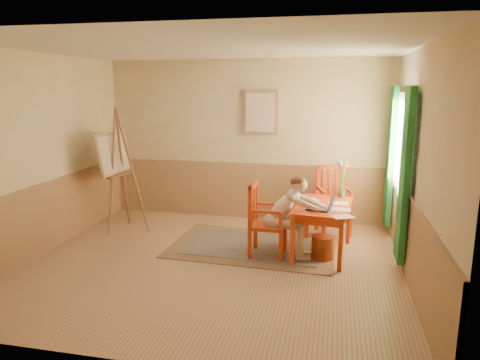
% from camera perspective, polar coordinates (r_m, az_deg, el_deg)
% --- Properties ---
extents(room, '(5.04, 4.54, 2.84)m').
position_cam_1_polar(room, '(5.70, -3.63, 2.44)').
color(room, tan).
rests_on(room, ground).
extents(wainscot, '(5.00, 4.50, 1.00)m').
position_cam_1_polar(wainscot, '(6.65, -1.66, -4.12)').
color(wainscot, tan).
rests_on(wainscot, room).
extents(window, '(0.12, 2.01, 2.20)m').
position_cam_1_polar(window, '(6.64, 19.70, 2.64)').
color(window, white).
rests_on(window, room).
extents(wall_portrait, '(0.60, 0.05, 0.76)m').
position_cam_1_polar(wall_portrait, '(7.73, 2.63, 8.68)').
color(wall_portrait, '#9E7B56').
rests_on(wall_portrait, room).
extents(rug, '(2.47, 1.71, 0.02)m').
position_cam_1_polar(rug, '(6.69, 1.73, -8.43)').
color(rug, '#8C7251').
rests_on(rug, room).
extents(table, '(0.85, 1.27, 0.72)m').
position_cam_1_polar(table, '(6.32, 10.63, -3.94)').
color(table, red).
rests_on(table, room).
extents(chair_left, '(0.49, 0.47, 1.04)m').
position_cam_1_polar(chair_left, '(6.19, 3.14, -5.16)').
color(chair_left, red).
rests_on(chair_left, room).
extents(chair_back, '(0.60, 0.62, 1.08)m').
position_cam_1_polar(chair_back, '(7.32, 11.83, -2.54)').
color(chair_back, red).
rests_on(chair_back, room).
extents(figure, '(0.86, 0.37, 1.17)m').
position_cam_1_polar(figure, '(6.11, 6.21, -4.23)').
color(figure, beige).
rests_on(figure, room).
extents(laptop, '(0.40, 0.30, 0.22)m').
position_cam_1_polar(laptop, '(6.01, 10.59, -3.44)').
color(laptop, '#1E2338').
rests_on(laptop, table).
extents(papers, '(0.79, 1.06, 0.00)m').
position_cam_1_polar(papers, '(6.20, 11.77, -3.41)').
color(papers, white).
rests_on(papers, table).
extents(vase, '(0.19, 0.28, 0.56)m').
position_cam_1_polar(vase, '(6.74, 12.96, -0.04)').
color(vase, '#3F724C').
rests_on(vase, table).
extents(wastebasket, '(0.34, 0.34, 0.33)m').
position_cam_1_polar(wastebasket, '(6.28, 10.56, -8.54)').
color(wastebasket, '#A43D1B').
rests_on(wastebasket, room).
extents(easel, '(0.69, 0.90, 2.02)m').
position_cam_1_polar(easel, '(7.46, -15.65, 2.71)').
color(easel, brown).
rests_on(easel, room).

